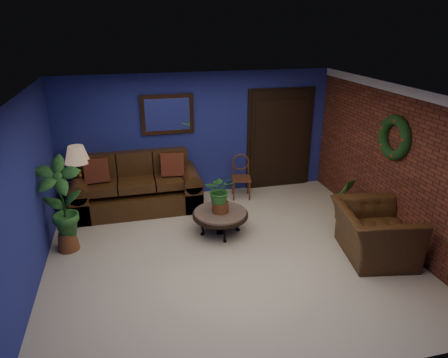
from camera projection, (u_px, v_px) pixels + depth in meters
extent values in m
plane|color=beige|center=(229.00, 255.00, 6.25)|extent=(5.50, 5.50, 0.00)
cube|color=navy|center=(198.00, 135.00, 8.04)|extent=(5.50, 0.04, 2.50)
cube|color=navy|center=(24.00, 200.00, 5.17)|extent=(0.04, 5.00, 2.50)
cube|color=maroon|center=(395.00, 165.00, 6.39)|extent=(0.04, 5.00, 2.50)
cube|color=white|center=(230.00, 94.00, 5.32)|extent=(5.50, 5.00, 0.02)
cube|color=white|center=(406.00, 91.00, 5.95)|extent=(0.03, 5.00, 0.14)
cube|color=#432712|center=(167.00, 114.00, 7.69)|extent=(1.02, 0.06, 0.77)
cube|color=black|center=(280.00, 140.00, 8.47)|extent=(1.44, 0.06, 2.18)
torus|color=black|center=(394.00, 138.00, 6.26)|extent=(0.16, 0.72, 0.72)
cube|color=#432813|center=(138.00, 199.00, 7.69)|extent=(2.39, 1.03, 0.39)
cube|color=#432813|center=(136.00, 175.00, 7.89)|extent=(2.04, 0.28, 0.98)
cube|color=#432813|center=(99.00, 187.00, 7.35)|extent=(0.66, 0.71, 0.15)
cube|color=#432813|center=(137.00, 183.00, 7.50)|extent=(0.66, 0.71, 0.15)
cube|color=#432813|center=(173.00, 180.00, 7.65)|extent=(0.66, 0.71, 0.15)
cube|color=#432813|center=(82.00, 201.00, 7.44)|extent=(0.35, 1.03, 0.54)
cube|color=#432813|center=(190.00, 191.00, 7.89)|extent=(0.35, 1.03, 0.54)
cube|color=#5C2617|center=(96.00, 171.00, 7.27)|extent=(0.43, 0.13, 0.43)
cube|color=#5C2617|center=(172.00, 165.00, 7.58)|extent=(0.43, 0.13, 0.43)
cylinder|color=#4C4842|center=(220.00, 213.00, 6.75)|extent=(0.89, 0.89, 0.05)
cylinder|color=black|center=(220.00, 215.00, 6.76)|extent=(0.95, 0.95, 0.05)
cylinder|color=black|center=(220.00, 224.00, 6.82)|extent=(0.14, 0.14, 0.36)
cube|color=#4C4842|center=(81.00, 187.00, 7.39)|extent=(0.58, 0.58, 0.05)
cube|color=black|center=(82.00, 189.00, 7.40)|extent=(0.62, 0.62, 0.04)
cube|color=black|center=(84.00, 207.00, 7.54)|extent=(0.52, 0.52, 0.03)
cylinder|color=black|center=(68.00, 207.00, 7.21)|extent=(0.03, 0.03, 0.54)
cylinder|color=black|center=(96.00, 204.00, 7.32)|extent=(0.03, 0.03, 0.54)
cylinder|color=black|center=(71.00, 196.00, 7.65)|extent=(0.03, 0.03, 0.54)
cylinder|color=black|center=(97.00, 194.00, 7.76)|extent=(0.03, 0.03, 0.54)
cylinder|color=#432712|center=(81.00, 184.00, 7.37)|extent=(0.27, 0.27, 0.06)
sphere|color=#432712|center=(80.00, 178.00, 7.32)|extent=(0.24, 0.24, 0.24)
cylinder|color=#432712|center=(78.00, 167.00, 7.24)|extent=(0.03, 0.03, 0.31)
cone|color=#98765A|center=(77.00, 156.00, 7.16)|extent=(0.44, 0.44, 0.31)
cube|color=brown|center=(241.00, 178.00, 8.12)|extent=(0.44, 0.44, 0.04)
torus|color=brown|center=(241.00, 162.00, 8.17)|extent=(0.35, 0.10, 0.35)
cylinder|color=brown|center=(234.00, 191.00, 8.04)|extent=(0.03, 0.03, 0.40)
cylinder|color=brown|center=(250.00, 191.00, 8.06)|extent=(0.03, 0.03, 0.40)
cylinder|color=brown|center=(233.00, 185.00, 8.34)|extent=(0.03, 0.03, 0.40)
cylinder|color=brown|center=(248.00, 185.00, 8.35)|extent=(0.03, 0.03, 0.40)
imported|color=#432813|center=(374.00, 232.00, 6.10)|extent=(1.27, 1.39, 0.79)
cylinder|color=brown|center=(220.00, 207.00, 6.70)|extent=(0.28, 0.28, 0.18)
imported|color=#184D1E|center=(220.00, 190.00, 6.59)|extent=(0.58, 0.53, 0.54)
cylinder|color=brown|center=(342.00, 213.00, 7.37)|extent=(0.26, 0.26, 0.20)
imported|color=#184D1E|center=(345.00, 194.00, 7.23)|extent=(0.39, 0.33, 0.66)
cylinder|color=brown|center=(68.00, 241.00, 6.34)|extent=(0.34, 0.34, 0.30)
imported|color=#184D1E|center=(61.00, 198.00, 6.07)|extent=(0.71, 0.51, 1.29)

